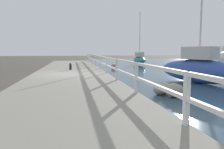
% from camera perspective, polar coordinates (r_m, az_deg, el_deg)
% --- Properties ---
extents(ground_plane, '(120.00, 120.00, 0.00)m').
position_cam_1_polar(ground_plane, '(13.51, -10.79, -0.92)').
color(ground_plane, '#4C473D').
extents(dock_walkway, '(4.62, 36.00, 0.26)m').
position_cam_1_polar(dock_walkway, '(13.49, -10.80, -0.38)').
color(dock_walkway, gray).
rests_on(dock_walkway, ground).
extents(railing, '(0.10, 32.50, 1.02)m').
position_cam_1_polar(railing, '(13.59, -1.49, 3.27)').
color(railing, white).
rests_on(railing, dock_walkway).
extents(boulder_mid_strip, '(0.67, 0.60, 0.50)m').
position_cam_1_polar(boulder_mid_strip, '(8.09, 16.00, -4.01)').
color(boulder_mid_strip, gray).
rests_on(boulder_mid_strip, ground).
extents(boulder_water_edge, '(0.57, 0.51, 0.43)m').
position_cam_1_polar(boulder_water_edge, '(8.72, 13.27, -3.45)').
color(boulder_water_edge, gray).
rests_on(boulder_water_edge, ground).
extents(boulder_far_strip, '(0.53, 0.48, 0.40)m').
position_cam_1_polar(boulder_far_strip, '(8.41, 12.46, -3.89)').
color(boulder_far_strip, gray).
rests_on(boulder_far_strip, ground).
extents(boulder_near_dock, '(0.54, 0.48, 0.40)m').
position_cam_1_polar(boulder_near_dock, '(20.55, 0.50, 2.17)').
color(boulder_near_dock, slate).
rests_on(boulder_near_dock, ground).
extents(mooring_bollard, '(0.17, 0.17, 0.50)m').
position_cam_1_polar(mooring_bollard, '(16.32, -10.81, 2.09)').
color(mooring_bollard, black).
rests_on(mooring_bollard, dock_walkway).
extents(sailboat_blue, '(2.95, 4.99, 5.47)m').
position_cam_1_polar(sailboat_blue, '(12.01, 21.75, 1.37)').
color(sailboat_blue, '#2D4C9E').
rests_on(sailboat_blue, water_surface).
extents(sailboat_teal, '(1.44, 4.20, 6.31)m').
position_cam_1_polar(sailboat_teal, '(26.83, 7.18, 3.91)').
color(sailboat_teal, '#1E707A').
rests_on(sailboat_teal, water_surface).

